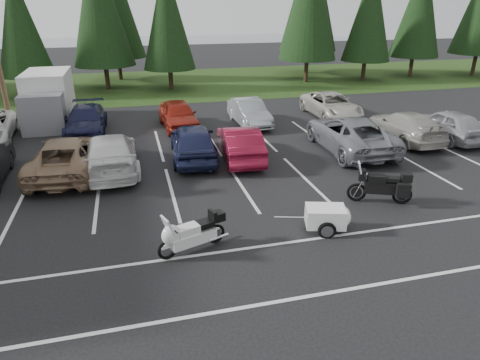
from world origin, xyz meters
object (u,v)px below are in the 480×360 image
car_far_1 (86,120)px  touring_motorcycle (192,231)px  car_near_3 (110,153)px  adventure_motorcycle (381,183)px  car_far_2 (178,115)px  car_near_5 (240,143)px  car_near_8 (448,124)px  car_far_4 (331,105)px  box_truck (47,100)px  car_near_4 (193,141)px  car_near_2 (68,156)px  car_far_3 (249,112)px  cargo_trailer (325,219)px  car_near_7 (405,126)px  car_near_6 (350,134)px

car_far_1 → touring_motorcycle: bearing=-73.0°
car_far_1 → touring_motorcycle: car_far_1 is taller
car_near_3 → adventure_motorcycle: size_ratio=2.17×
car_far_2 → touring_motorcycle: car_far_2 is taller
car_near_5 → car_near_8: 11.18m
car_near_3 → car_far_4: size_ratio=1.04×
box_truck → car_near_4: box_truck is taller
car_far_2 → touring_motorcycle: size_ratio=1.89×
box_truck → car_near_3: bearing=-67.3°
car_near_8 → box_truck: bearing=-23.5°
car_near_2 → car_far_3: 10.82m
car_near_3 → car_near_4: 3.65m
touring_motorcycle → car_near_3: bearing=88.8°
car_near_4 → cargo_trailer: 8.19m
car_near_7 → car_near_5: bearing=5.0°
car_near_4 → car_far_1: size_ratio=0.97×
car_near_8 → car_far_2: bearing=-24.3°
adventure_motorcycle → car_near_5: bearing=145.9°
car_far_1 → car_near_6: bearing=-25.1°
car_near_2 → car_near_8: (18.49, 0.16, 0.00)m
box_truck → car_far_4: (16.66, -2.42, -0.73)m
car_near_2 → car_near_7: (16.23, 0.57, -0.04)m
touring_motorcycle → car_near_6: bearing=19.7°
car_far_1 → cargo_trailer: (7.94, -13.10, -0.32)m
box_truck → car_near_2: size_ratio=1.00×
car_near_2 → car_near_5: car_near_2 is taller
car_far_3 → car_far_4: size_ratio=0.85×
car_near_5 → car_far_4: (7.44, 6.09, -0.04)m
car_near_4 → car_far_2: car_near_4 is taller
box_truck → car_near_7: 19.79m
box_truck → car_far_4: 16.85m
car_near_5 → car_far_3: car_near_5 is taller
car_far_1 → car_far_2: size_ratio=1.11×
car_far_1 → touring_motorcycle: size_ratio=2.09×
car_near_3 → car_near_8: bearing=178.5°
car_near_2 → touring_motorcycle: (4.02, -7.27, -0.12)m
car_far_2 → car_far_3: 4.07m
car_near_2 → car_far_3: size_ratio=1.27×
car_near_8 → car_near_4: bearing=-2.8°
box_truck → car_far_2: box_truck is taller
car_far_1 → car_far_2: bearing=-1.1°
car_near_4 → car_near_8: (13.23, -0.32, -0.04)m
box_truck → car_far_4: box_truck is taller
car_near_2 → car_far_1: 5.96m
car_near_8 → car_far_4: 6.95m
car_near_3 → car_far_1: bearing=-79.8°
car_near_2 → car_near_8: car_near_8 is taller
car_near_8 → cargo_trailer: 12.61m
car_far_1 → cargo_trailer: 15.32m
car_near_7 → car_far_3: (-6.92, 4.95, -0.01)m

